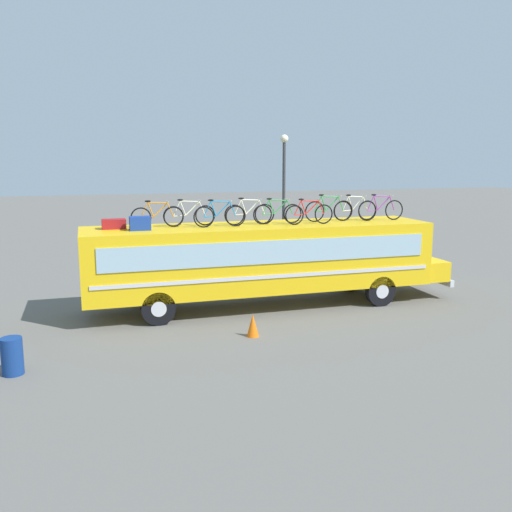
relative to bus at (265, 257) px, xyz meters
The scene contains 16 objects.
ground_plane 1.71m from the bus, behind, with size 120.00×120.00×0.00m, color #605E59.
bus is the anchor object (origin of this frame).
luggage_bag_1 5.11m from the bus, behind, with size 0.75×0.45×0.31m, color maroon.
luggage_bag_2 4.38m from the bus, behind, with size 0.64×0.39×0.43m, color #193899.
rooftop_bicycle_1 3.87m from the bus, behind, with size 1.72×0.44×0.89m.
rooftop_bicycle_2 2.94m from the bus, behind, with size 1.74×0.44×0.90m.
rooftop_bicycle_3 2.20m from the bus, behind, with size 1.75×0.44×0.91m.
rooftop_bicycle_4 1.59m from the bus, 168.42° to the left, with size 1.75×0.44×0.93m.
rooftop_bicycle_5 1.57m from the bus, 10.53° to the left, with size 1.75×0.44×0.89m.
rooftop_bicycle_6 2.12m from the bus, 14.22° to the right, with size 1.73×0.44×0.88m.
rooftop_bicycle_7 2.90m from the bus, ahead, with size 1.83×0.44×0.97m.
rooftop_bicycle_8 3.80m from the bus, ahead, with size 1.69×0.44×0.94m.
rooftop_bicycle_9 4.62m from the bus, ahead, with size 1.80×0.44×0.95m.
trash_bin 8.75m from the bus, 151.51° to the right, with size 0.50×0.50×0.90m, color navy.
traffic_cone 3.64m from the bus, 113.58° to the right, with size 0.35×0.35×0.66m, color orange.
street_lamp 6.67m from the bus, 64.43° to the left, with size 0.36×0.36×6.04m.
Camera 1 is at (-5.61, -17.86, 5.12)m, focal length 39.24 mm.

